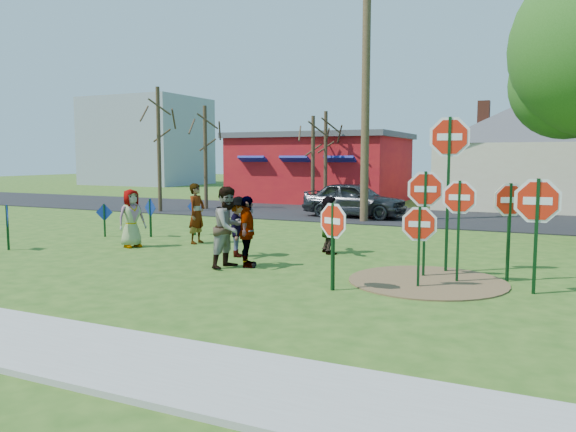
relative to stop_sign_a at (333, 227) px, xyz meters
name	(u,v)px	position (x,y,z in m)	size (l,w,h in m)	color
ground	(257,257)	(-3.00, 2.50, -1.22)	(120.00, 120.00, 0.00)	#2A5016
sidewalk	(11,338)	(-3.00, -4.70, -1.18)	(22.00, 1.80, 0.08)	#9E9E99
road	(382,215)	(-3.00, 14.00, -1.20)	(120.00, 7.50, 0.04)	black
dirt_patch	(427,281)	(1.50, 1.50, -1.20)	(3.20, 3.20, 0.03)	brown
red_building	(321,167)	(-8.50, 20.49, 0.75)	(9.40, 7.69, 3.90)	maroon
cream_house	(527,149)	(2.50, 20.50, 1.71)	(9.40, 9.40, 6.50)	beige
distant_building	(147,142)	(-31.00, 32.50, 2.78)	(10.00, 8.00, 8.00)	#8C939E
stop_sign_a	(333,227)	(0.00, 0.00, 0.00)	(0.86, 0.39, 1.81)	#0D3314
stop_sign_b	(449,154)	(1.67, 2.68, 1.40)	(1.18, 0.17, 3.58)	#0D3314
stop_sign_c	(459,208)	(2.06, 1.71, 0.32)	(0.92, 0.07, 2.20)	#0D3314
stop_sign_d	(510,207)	(2.97, 2.27, 0.31)	(0.82, 0.47, 2.15)	#0D3314
stop_sign_e	(419,230)	(1.43, 0.93, -0.07)	(0.91, 0.17, 1.72)	#0D3314
stop_sign_f	(537,208)	(3.50, 1.35, 0.39)	(1.13, 0.13, 2.31)	#0D3314
stop_sign_g	(425,199)	(1.32, 1.97, 0.44)	(1.01, 0.20, 2.39)	#0D3314
blue_diamond_a	(7,222)	(-9.73, 0.58, -0.44)	(0.55, 0.37, 1.26)	#0D3314
blue_diamond_b	(104,216)	(-9.20, 3.69, -0.56)	(0.54, 0.20, 1.07)	#0D3314
blue_diamond_c	(150,213)	(-7.83, 4.28, -0.44)	(0.58, 0.21, 1.24)	#0D3314
blue_diamond_d	(195,212)	(-6.80, 5.23, -0.46)	(0.58, 0.08, 1.22)	#0D3314
person_a	(132,218)	(-7.00, 2.44, -0.39)	(0.81, 0.52, 1.65)	#3F469A
person_b	(197,214)	(-5.72, 3.80, -0.33)	(0.65, 0.43, 1.78)	#1E6550
person_c	(229,227)	(-2.97, 1.07, -0.28)	(0.91, 0.71, 1.88)	#955F41
person_d	(239,227)	(-3.49, 2.41, -0.44)	(1.00, 0.57, 1.55)	#37383D
person_e	(247,232)	(-2.60, 1.29, -0.39)	(0.97, 0.40, 1.66)	#513563
person_f	(329,225)	(-1.57, 3.87, -0.45)	(1.42, 0.45, 1.53)	#1C5126
suv	(355,200)	(-3.75, 12.46, -0.44)	(1.74, 4.33, 1.48)	#29282D
utility_pole	(366,82)	(-2.95, 11.23, 4.19)	(2.39, 1.04, 10.28)	#4C3823
bare_tree_west	(205,143)	(-11.51, 12.99, 2.02)	(1.80, 1.80, 5.00)	#382819
bare_tree_east	(326,146)	(-6.53, 16.17, 1.89)	(1.80, 1.80, 4.80)	#382819
bare_tree_mid	(159,132)	(-12.72, 11.00, 2.49)	(1.80, 1.80, 5.73)	#382819
bare_tree_extra	(313,149)	(-6.94, 15.54, 1.73)	(1.80, 1.80, 4.54)	#382819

